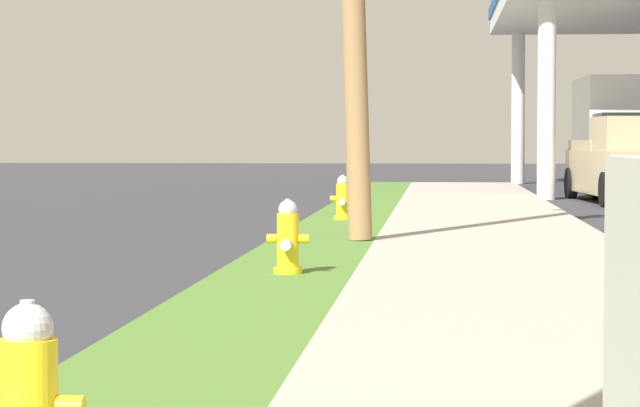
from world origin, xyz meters
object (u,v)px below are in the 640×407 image
at_px(fire_hydrant_second, 288,241).
at_px(car_white_by_far_pump, 639,163).
at_px(car_red_by_near_pump, 601,162).
at_px(truck_black_at_forecourt, 621,138).
at_px(fire_hydrant_third, 343,200).
at_px(truck_tan_at_far_bay, 630,163).

height_order(fire_hydrant_second, car_white_by_far_pump, car_white_by_far_pump).
bearing_deg(car_red_by_near_pump, truck_black_at_forecourt, -93.75).
bearing_deg(fire_hydrant_second, car_red_by_near_pump, 78.05).
bearing_deg(car_white_by_far_pump, truck_black_at_forecourt, -102.44).
height_order(fire_hydrant_third, car_red_by_near_pump, car_red_by_near_pump).
height_order(fire_hydrant_second, fire_hydrant_third, same).
relative_size(fire_hydrant_third, car_red_by_near_pump, 0.16).
xyz_separation_m(fire_hydrant_second, car_white_by_far_pump, (7.65, 29.14, 0.28)).
bearing_deg(truck_tan_at_far_bay, car_red_by_near_pump, 85.89).
relative_size(car_white_by_far_pump, truck_tan_at_far_bay, 0.83).
distance_m(fire_hydrant_second, truck_black_at_forecourt, 23.78).
relative_size(car_red_by_near_pump, car_white_by_far_pump, 1.00).
xyz_separation_m(car_red_by_near_pump, truck_tan_at_far_bay, (-1.03, -14.31, 0.19)).
bearing_deg(car_white_by_far_pump, fire_hydrant_third, -111.24).
relative_size(car_white_by_far_pump, truck_black_at_forecourt, 0.72).
xyz_separation_m(fire_hydrant_second, truck_black_at_forecourt, (6.27, 22.91, 1.04)).
bearing_deg(car_red_by_near_pump, truck_tan_at_far_bay, -94.11).
bearing_deg(truck_black_at_forecourt, car_white_by_far_pump, 77.56).
relative_size(fire_hydrant_third, car_white_by_far_pump, 0.16).
bearing_deg(fire_hydrant_third, car_white_by_far_pump, 68.76).
bearing_deg(truck_tan_at_far_bay, car_white_by_far_pump, 80.73).
relative_size(fire_hydrant_third, truck_tan_at_far_bay, 0.13).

